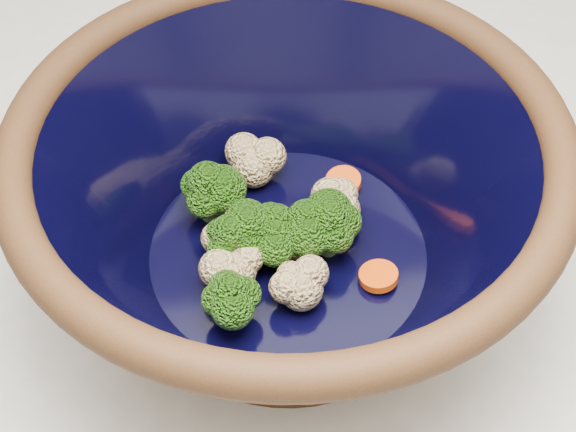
{
  "coord_description": "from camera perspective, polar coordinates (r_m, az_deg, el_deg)",
  "views": [
    {
      "loc": [
        -0.1,
        -0.37,
        1.38
      ],
      "look_at": [
        -0.04,
        -0.02,
        0.97
      ],
      "focal_mm": 50.0,
      "sensor_mm": 36.0,
      "label": 1
    }
  ],
  "objects": [
    {
      "name": "vegetable_pile",
      "position": [
        0.56,
        -1.48,
        -0.73
      ],
      "size": [
        0.14,
        0.16,
        0.05
      ],
      "color": "#608442",
      "rests_on": "mixing_bowl"
    },
    {
      "name": "mixing_bowl",
      "position": [
        0.53,
        0.0,
        1.06
      ],
      "size": [
        0.36,
        0.36,
        0.16
      ],
      "rotation": [
        0.0,
        0.0,
        -0.0
      ],
      "color": "black",
      "rests_on": "counter"
    }
  ]
}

